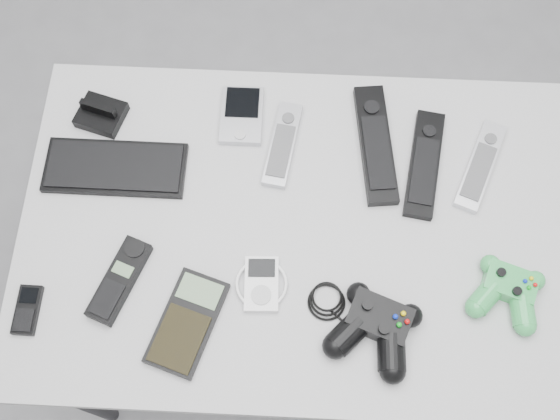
{
  "coord_description": "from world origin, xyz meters",
  "views": [
    {
      "loc": [
        0.04,
        -0.34,
        1.81
      ],
      "look_at": [
        0.02,
        0.12,
        0.71
      ],
      "focal_mm": 42.0,
      "sensor_mm": 36.0,
      "label": 1
    }
  ],
  "objects_px": {
    "pda": "(242,115)",
    "remote_silver_a": "(283,144)",
    "calculator": "(187,322)",
    "controller_black": "(376,326)",
    "pda_keyboard": "(115,167)",
    "remote_black_b": "(424,164)",
    "remote_black_a": "(376,144)",
    "cordless_handset": "(119,280)",
    "mobile_phone": "(27,310)",
    "mp3_player": "(261,284)",
    "desk": "(302,238)",
    "remote_silver_b": "(480,165)",
    "controller_green": "(508,290)"
  },
  "relations": [
    {
      "from": "mp3_player",
      "to": "controller_green",
      "type": "bearing_deg",
      "value": -1.49
    },
    {
      "from": "remote_silver_b",
      "to": "cordless_handset",
      "type": "height_order",
      "value": "cordless_handset"
    },
    {
      "from": "controller_black",
      "to": "pda_keyboard",
      "type": "bearing_deg",
      "value": 170.73
    },
    {
      "from": "mobile_phone",
      "to": "remote_black_a",
      "type": "bearing_deg",
      "value": 30.88
    },
    {
      "from": "mp3_player",
      "to": "controller_black",
      "type": "height_order",
      "value": "controller_black"
    },
    {
      "from": "desk",
      "to": "pda_keyboard",
      "type": "bearing_deg",
      "value": 164.24
    },
    {
      "from": "remote_silver_b",
      "to": "mp3_player",
      "type": "xyz_separation_m",
      "value": [
        -0.4,
        -0.25,
        -0.0
      ]
    },
    {
      "from": "pda_keyboard",
      "to": "remote_silver_a",
      "type": "relative_size",
      "value": 1.48
    },
    {
      "from": "cordless_handset",
      "to": "remote_silver_a",
      "type": "bearing_deg",
      "value": 66.74
    },
    {
      "from": "remote_silver_a",
      "to": "cordless_handset",
      "type": "xyz_separation_m",
      "value": [
        -0.27,
        -0.28,
        0.0
      ]
    },
    {
      "from": "mobile_phone",
      "to": "mp3_player",
      "type": "relative_size",
      "value": 0.88
    },
    {
      "from": "pda",
      "to": "remote_silver_a",
      "type": "bearing_deg",
      "value": -36.35
    },
    {
      "from": "controller_black",
      "to": "pda",
      "type": "bearing_deg",
      "value": 143.1
    },
    {
      "from": "controller_black",
      "to": "remote_black_a",
      "type": "bearing_deg",
      "value": 110.31
    },
    {
      "from": "remote_black_a",
      "to": "controller_green",
      "type": "bearing_deg",
      "value": -57.72
    },
    {
      "from": "pda",
      "to": "controller_black",
      "type": "distance_m",
      "value": 0.48
    },
    {
      "from": "pda",
      "to": "cordless_handset",
      "type": "distance_m",
      "value": 0.39
    },
    {
      "from": "pda",
      "to": "calculator",
      "type": "bearing_deg",
      "value": -99.22
    },
    {
      "from": "cordless_handset",
      "to": "desk",
      "type": "bearing_deg",
      "value": 41.29
    },
    {
      "from": "remote_black_a",
      "to": "pda_keyboard",
      "type": "bearing_deg",
      "value": -178.21
    },
    {
      "from": "remote_black_a",
      "to": "controller_green",
      "type": "relative_size",
      "value": 1.9
    },
    {
      "from": "remote_silver_a",
      "to": "mobile_phone",
      "type": "bearing_deg",
      "value": -132.28
    },
    {
      "from": "remote_black_b",
      "to": "controller_black",
      "type": "height_order",
      "value": "controller_black"
    },
    {
      "from": "pda_keyboard",
      "to": "remote_black_a",
      "type": "relative_size",
      "value": 1.06
    },
    {
      "from": "remote_silver_a",
      "to": "cordless_handset",
      "type": "relative_size",
      "value": 1.15
    },
    {
      "from": "pda_keyboard",
      "to": "remote_silver_b",
      "type": "height_order",
      "value": "remote_silver_b"
    },
    {
      "from": "remote_black_b",
      "to": "calculator",
      "type": "xyz_separation_m",
      "value": [
        -0.42,
        -0.32,
        -0.0
      ]
    },
    {
      "from": "pda_keyboard",
      "to": "pda",
      "type": "xyz_separation_m",
      "value": [
        0.23,
        0.12,
        0.0
      ]
    },
    {
      "from": "controller_black",
      "to": "remote_black_b",
      "type": "bearing_deg",
      "value": 94.16
    },
    {
      "from": "remote_silver_a",
      "to": "remote_black_b",
      "type": "bearing_deg",
      "value": 2.7
    },
    {
      "from": "remote_black_a",
      "to": "controller_black",
      "type": "relative_size",
      "value": 1.0
    },
    {
      "from": "mobile_phone",
      "to": "controller_green",
      "type": "height_order",
      "value": "controller_green"
    },
    {
      "from": "remote_silver_b",
      "to": "mobile_phone",
      "type": "height_order",
      "value": "remote_silver_b"
    },
    {
      "from": "remote_black_a",
      "to": "pda",
      "type": "bearing_deg",
      "value": 162.13
    },
    {
      "from": "mobile_phone",
      "to": "pda_keyboard",
      "type": "bearing_deg",
      "value": 68.74
    },
    {
      "from": "pda",
      "to": "remote_silver_a",
      "type": "relative_size",
      "value": 0.7
    },
    {
      "from": "desk",
      "to": "pda_keyboard",
      "type": "distance_m",
      "value": 0.38
    },
    {
      "from": "remote_silver_a",
      "to": "controller_black",
      "type": "relative_size",
      "value": 0.72
    },
    {
      "from": "controller_green",
      "to": "cordless_handset",
      "type": "bearing_deg",
      "value": -160.2
    },
    {
      "from": "pda_keyboard",
      "to": "remote_silver_a",
      "type": "distance_m",
      "value": 0.32
    },
    {
      "from": "pda",
      "to": "mp3_player",
      "type": "distance_m",
      "value": 0.34
    },
    {
      "from": "desk",
      "to": "remote_black_a",
      "type": "bearing_deg",
      "value": 52.23
    },
    {
      "from": "mobile_phone",
      "to": "calculator",
      "type": "relative_size",
      "value": 0.49
    },
    {
      "from": "remote_silver_a",
      "to": "mobile_phone",
      "type": "relative_size",
      "value": 2.07
    },
    {
      "from": "pda_keyboard",
      "to": "mp3_player",
      "type": "bearing_deg",
      "value": -36.31
    },
    {
      "from": "remote_black_a",
      "to": "mp3_player",
      "type": "xyz_separation_m",
      "value": [
        -0.2,
        -0.29,
        -0.0
      ]
    },
    {
      "from": "remote_silver_a",
      "to": "mp3_player",
      "type": "bearing_deg",
      "value": -86.13
    },
    {
      "from": "remote_silver_a",
      "to": "controller_green",
      "type": "xyz_separation_m",
      "value": [
        0.4,
        -0.27,
        0.01
      ]
    },
    {
      "from": "pda_keyboard",
      "to": "pda",
      "type": "distance_m",
      "value": 0.26
    },
    {
      "from": "remote_black_b",
      "to": "remote_black_a",
      "type": "bearing_deg",
      "value": 166.94
    }
  ]
}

